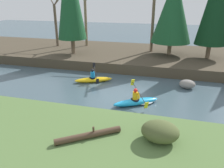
% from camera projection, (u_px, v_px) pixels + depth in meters
% --- Properties ---
extents(ground_plane, '(90.00, 90.00, 0.00)m').
position_uv_depth(ground_plane, '(120.00, 97.00, 13.44)').
color(ground_plane, '#425660').
extents(riverbank_near, '(44.00, 6.58, 0.70)m').
position_uv_depth(riverbank_near, '(80.00, 160.00, 7.66)').
color(riverbank_near, '#56753D').
rests_on(riverbank_near, ground).
extents(riverbank_far, '(44.00, 9.41, 0.83)m').
position_uv_depth(riverbank_far, '(141.00, 56.00, 21.41)').
color(riverbank_far, '#473D2D').
rests_on(riverbank_far, ground).
extents(conifer_tree_left, '(3.53, 3.53, 6.92)m').
position_uv_depth(conifer_tree_left, '(173.00, 9.00, 18.92)').
color(conifer_tree_left, '#7A664C').
rests_on(conifer_tree_left, riverbank_far).
extents(conifer_tree_mid_left, '(2.58, 2.58, 8.26)m').
position_uv_depth(conifer_tree_mid_left, '(216.00, 1.00, 17.48)').
color(conifer_tree_mid_left, brown).
rests_on(conifer_tree_mid_left, riverbank_far).
extents(bare_tree_upstream, '(3.23, 3.19, 5.83)m').
position_uv_depth(bare_tree_upstream, '(56.00, 20.00, 23.27)').
color(bare_tree_upstream, brown).
rests_on(bare_tree_upstream, riverbank_far).
extents(bare_tree_mid_upstream, '(3.50, 3.45, 6.34)m').
position_uv_depth(bare_tree_mid_upstream, '(86.00, 18.00, 23.37)').
color(bare_tree_mid_upstream, '#7A664C').
rests_on(bare_tree_mid_upstream, riverbank_far).
extents(bare_tree_mid_downstream, '(3.96, 3.92, 7.23)m').
position_uv_depth(bare_tree_mid_downstream, '(154.00, 15.00, 20.54)').
color(bare_tree_mid_downstream, brown).
rests_on(bare_tree_mid_downstream, riverbank_far).
extents(shrub_clump_second, '(1.40, 1.16, 0.76)m').
position_uv_depth(shrub_clump_second, '(160.00, 131.00, 8.05)').
color(shrub_clump_second, '#4C562D').
rests_on(shrub_clump_second, riverbank_near).
extents(kayaker_lead, '(2.59, 2.01, 1.20)m').
position_uv_depth(kayaker_lead, '(138.00, 101.00, 12.48)').
color(kayaker_lead, '#1993D6').
rests_on(kayaker_lead, ground).
extents(kayaker_middle, '(2.69, 1.94, 1.20)m').
position_uv_depth(kayaker_middle, '(94.00, 79.00, 15.88)').
color(kayaker_middle, yellow).
rests_on(kayaker_middle, ground).
extents(boulder_midstream, '(1.05, 0.82, 0.59)m').
position_uv_depth(boulder_midstream, '(187.00, 84.00, 14.73)').
color(boulder_midstream, gray).
rests_on(boulder_midstream, ground).
extents(driftwood_log, '(2.22, 1.70, 0.44)m').
position_uv_depth(driftwood_log, '(89.00, 135.00, 8.26)').
color(driftwood_log, '#4C3828').
rests_on(driftwood_log, riverbank_near).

